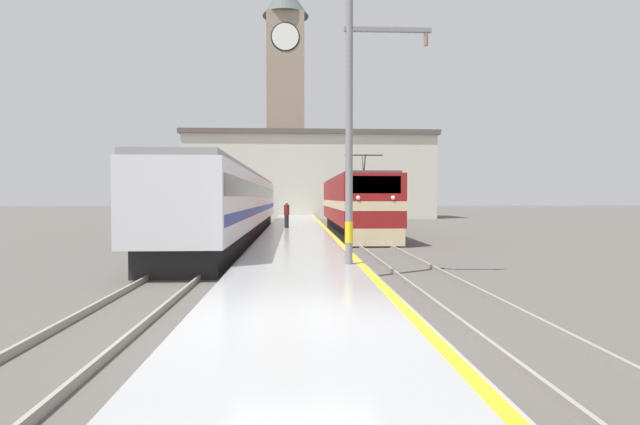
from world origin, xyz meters
TOP-DOWN VIEW (x-y plane):
  - ground_plane at (0.00, 30.00)m, footprint 200.00×200.00m
  - platform at (0.00, 25.00)m, footprint 3.71×140.00m
  - rail_track_near at (3.53, 25.00)m, footprint 2.84×140.00m
  - rail_track_far at (-3.52, 25.00)m, footprint 2.83×140.00m
  - locomotive_train at (3.53, 22.47)m, footprint 2.92×15.98m
  - passenger_train at (-3.52, 21.02)m, footprint 2.92×31.26m
  - catenary_mast at (1.50, 5.94)m, footprint 2.45×0.22m
  - person_on_platform at (-0.65, 22.67)m, footprint 0.34×0.34m
  - clock_tower at (-1.38, 60.24)m, footprint 6.21×6.21m
  - station_building at (1.53, 48.79)m, footprint 27.98×7.73m

SIDE VIEW (x-z plane):
  - ground_plane at x=0.00m, z-range 0.00..0.00m
  - rail_track_near at x=3.53m, z-range -0.05..0.11m
  - rail_track_far at x=-3.52m, z-range -0.05..0.11m
  - platform at x=0.00m, z-range 0.00..0.45m
  - person_on_platform at x=-0.65m, z-range 0.49..2.11m
  - locomotive_train at x=3.53m, z-range -0.44..4.16m
  - passenger_train at x=-3.52m, z-range 0.15..3.80m
  - catenary_mast at x=1.50m, z-range 0.53..7.87m
  - station_building at x=1.53m, z-range 0.03..9.64m
  - clock_tower at x=-1.38m, z-range 1.01..32.24m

